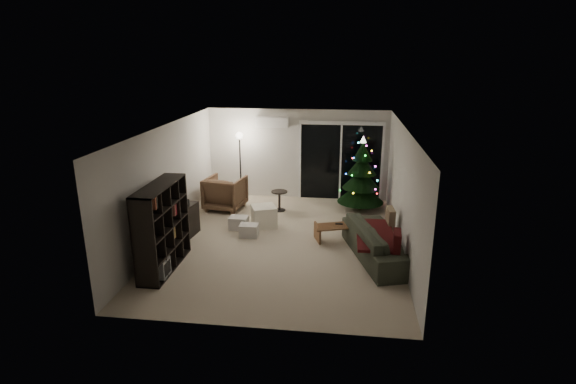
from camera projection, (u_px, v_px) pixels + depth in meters
The scene contains 18 objects.
room at pixel (309, 180), 10.88m from camera, with size 6.50×7.51×2.60m.
bookshelf at pixel (152, 227), 8.41m from camera, with size 0.42×1.66×1.66m, color black, non-canonical shape.
media_cabinet at pixel (179, 224), 9.84m from camera, with size 0.43×1.16×0.72m, color black.
stereo at pixel (178, 205), 9.71m from camera, with size 0.37×0.43×0.15m, color black.
armchair at pixel (225, 193), 11.77m from camera, with size 0.94×0.97×0.88m, color brown.
ottoman at pixel (264, 216), 10.66m from camera, with size 0.55×0.55×0.49m, color #F9F2CE.
cardboard_box_a at pixel (239, 223), 10.49m from camera, with size 0.42×0.32×0.30m, color white.
cardboard_box_b at pixel (249, 230), 10.06m from camera, with size 0.41×0.31×0.29m, color white.
side_table at pixel (279, 201), 11.70m from camera, with size 0.42×0.42×0.53m, color black.
floor_lamp at pixel (240, 168), 12.31m from camera, with size 0.30×0.30×1.86m, color black.
sofa at pixel (380, 242), 8.96m from camera, with size 2.31×0.90×0.67m, color black.
sofa_throw at pixel (375, 235), 8.92m from camera, with size 0.72×1.66×0.06m, color #3D0B0F.
cushion_a at pixel (390, 218), 9.46m from camera, with size 0.13×0.44×0.44m, color #896F5A.
cushion_b at pixel (397, 243), 8.23m from camera, with size 0.13×0.44×0.44m, color #3D0B0F.
coffee_table at pixel (346, 233), 9.74m from camera, with size 1.29×0.45×0.41m, color brown, non-canonical shape.
remote_a at pixel (339, 224), 9.69m from camera, with size 0.16×0.05×0.02m, color black.
remote_b at pixel (351, 224), 9.71m from camera, with size 0.15×0.04×0.02m, color slate.
christmas_tree at pixel (362, 174), 11.55m from camera, with size 1.21×1.21×1.95m, color black.
Camera 1 is at (1.26, -8.97, 3.93)m, focal length 28.00 mm.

